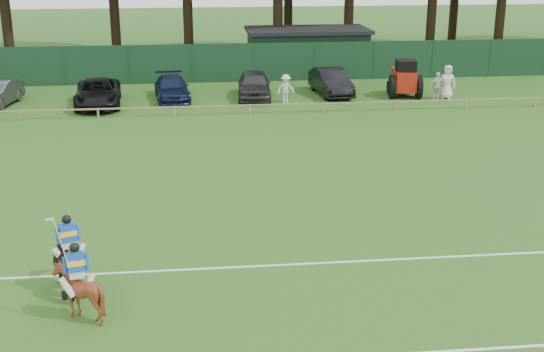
{
  "coord_description": "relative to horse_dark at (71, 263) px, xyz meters",
  "views": [
    {
      "loc": [
        -2.09,
        -19.99,
        9.04
      ],
      "look_at": [
        0.5,
        3.0,
        1.4
      ],
      "focal_mm": 48.0,
      "sensor_mm": 36.0,
      "label": 1
    }
  ],
  "objects": [
    {
      "name": "rider_chestnut",
      "position": [
        0.41,
        -1.57,
        0.59
      ],
      "size": [
        0.97,
        0.51,
        2.05
      ],
      "rotation": [
        0.0,
        0.0,
        3.38
      ],
      "color": "silver",
      "rests_on": "ground"
    },
    {
      "name": "utility_shed",
      "position": [
        11.45,
        31.9,
        0.75
      ],
      "size": [
        8.4,
        4.4,
        3.04
      ],
      "color": "#14331E",
      "rests_on": "ground"
    },
    {
      "name": "estate_black",
      "position": [
        11.67,
        24.19,
        -0.02
      ],
      "size": [
        2.1,
        4.83,
        1.54
      ],
      "primitive_type": "imported",
      "rotation": [
        0.0,
        0.0,
        0.1
      ],
      "color": "black",
      "rests_on": "ground"
    },
    {
      "name": "spectator_right",
      "position": [
        18.19,
        22.33,
        0.2
      ],
      "size": [
        1.14,
        0.97,
        1.98
      ],
      "primitive_type": "imported",
      "rotation": [
        0.0,
        0.0,
        -0.42
      ],
      "color": "white",
      "rests_on": "ground"
    },
    {
      "name": "tree_row",
      "position": [
        7.45,
        36.9,
        -0.79
      ],
      "size": [
        96.0,
        12.0,
        21.0
      ],
      "primitive_type": null,
      "color": "#26561C",
      "rests_on": "ground"
    },
    {
      "name": "hatch_grey",
      "position": [
        7.02,
        23.76,
        0.01
      ],
      "size": [
        2.23,
        4.81,
        1.6
      ],
      "primitive_type": "imported",
      "rotation": [
        0.0,
        0.0,
        -0.08
      ],
      "color": "#323134",
      "rests_on": "ground"
    },
    {
      "name": "ground",
      "position": [
        5.45,
        1.9,
        -0.79
      ],
      "size": [
        160.0,
        160.0,
        0.0
      ],
      "primitive_type": "plane",
      "color": "#1E4C14",
      "rests_on": "ground"
    },
    {
      "name": "tractor",
      "position": [
        15.89,
        23.25,
        0.25
      ],
      "size": [
        2.04,
        2.81,
        2.2
      ],
      "rotation": [
        0.0,
        0.0,
        -0.12
      ],
      "color": "#A81E0F",
      "rests_on": "ground"
    },
    {
      "name": "pitch_rail",
      "position": [
        5.45,
        19.9,
        -0.34
      ],
      "size": [
        62.1,
        0.1,
        0.5
      ],
      "color": "#997F5B",
      "rests_on": "ground"
    },
    {
      "name": "pitch_lines",
      "position": [
        5.45,
        -1.6,
        -0.78
      ],
      "size": [
        60.0,
        5.1,
        0.01
      ],
      "color": "silver",
      "rests_on": "ground"
    },
    {
      "name": "perimeter_fence",
      "position": [
        5.45,
        28.9,
        0.46
      ],
      "size": [
        92.08,
        0.08,
        2.5
      ],
      "color": "#14351E",
      "rests_on": "ground"
    },
    {
      "name": "horse_dark",
      "position": [
        0.0,
        0.0,
        0.0
      ],
      "size": [
        1.48,
        2.05,
        1.58
      ],
      "primitive_type": "imported",
      "rotation": [
        0.0,
        0.0,
        3.52
      ],
      "color": "black",
      "rests_on": "ground"
    },
    {
      "name": "spectator_left",
      "position": [
        8.7,
        22.35,
        0.02
      ],
      "size": [
        1.16,
        0.82,
        1.62
      ],
      "primitive_type": "imported",
      "rotation": [
        0.0,
        0.0,
        0.23
      ],
      "color": "silver",
      "rests_on": "ground"
    },
    {
      "name": "spectator_mid",
      "position": [
        17.39,
        21.81,
        0.05
      ],
      "size": [
        1.07,
        0.79,
        1.68
      ],
      "primitive_type": "imported",
      "rotation": [
        0.0,
        0.0,
        0.43
      ],
      "color": "silver",
      "rests_on": "ground"
    },
    {
      "name": "rider_dark",
      "position": [
        0.0,
        -0.01,
        0.72
      ],
      "size": [
        0.91,
        0.56,
        1.41
      ],
      "rotation": [
        0.0,
        0.0,
        3.52
      ],
      "color": "silver",
      "rests_on": "ground"
    },
    {
      "name": "horse_chestnut",
      "position": [
        0.41,
        -1.55,
        -0.09
      ],
      "size": [
        1.4,
        1.51,
        1.41
      ],
      "primitive_type": "imported",
      "rotation": [
        0.0,
        0.0,
        3.38
      ],
      "color": "maroon",
      "rests_on": "ground"
    },
    {
      "name": "suv_black",
      "position": [
        -1.84,
        22.68,
        -0.06
      ],
      "size": [
        2.79,
        5.43,
        1.47
      ],
      "primitive_type": "imported",
      "rotation": [
        0.0,
        0.0,
        0.07
      ],
      "color": "black",
      "rests_on": "ground"
    },
    {
      "name": "sedan_navy",
      "position": [
        2.25,
        23.88,
        -0.12
      ],
      "size": [
        2.32,
        4.78,
        1.34
      ],
      "primitive_type": "imported",
      "rotation": [
        0.0,
        0.0,
        0.1
      ],
      "color": "#121A39",
      "rests_on": "ground"
    }
  ]
}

